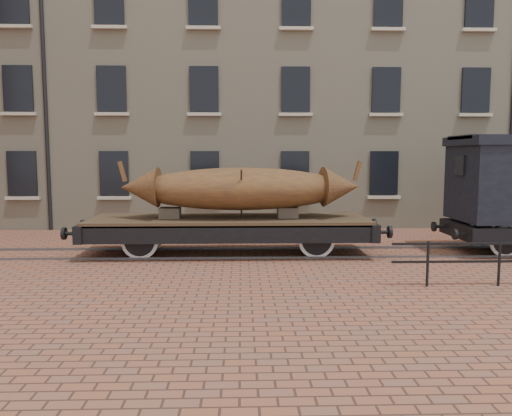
{
  "coord_description": "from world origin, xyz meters",
  "views": [
    {
      "loc": [
        -1.1,
        -14.45,
        2.87
      ],
      "look_at": [
        -0.65,
        0.5,
        1.3
      ],
      "focal_mm": 35.0,
      "sensor_mm": 36.0,
      "label": 1
    }
  ],
  "objects": [
    {
      "name": "ground",
      "position": [
        0.0,
        0.0,
        0.0
      ],
      "size": [
        90.0,
        90.0,
        0.0
      ],
      "primitive_type": "plane",
      "color": "brown"
    },
    {
      "name": "iron_boat",
      "position": [
        -1.09,
        0.0,
        1.92
      ],
      "size": [
        7.05,
        2.06,
        1.67
      ],
      "color": "brown",
      "rests_on": "flatcar_wagon"
    },
    {
      "name": "rail_track",
      "position": [
        0.0,
        0.0,
        0.03
      ],
      "size": [
        30.0,
        1.52,
        0.06
      ],
      "color": "#59595E",
      "rests_on": "ground"
    },
    {
      "name": "flatcar_wagon",
      "position": [
        -1.45,
        0.0,
        0.86
      ],
      "size": [
        9.09,
        2.46,
        1.37
      ],
      "color": "#4A3324",
      "rests_on": "ground"
    },
    {
      "name": "warehouse_cream",
      "position": [
        3.0,
        9.99,
        7.0
      ],
      "size": [
        40.0,
        10.19,
        14.0
      ],
      "color": "#C2B797",
      "rests_on": "ground"
    }
  ]
}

